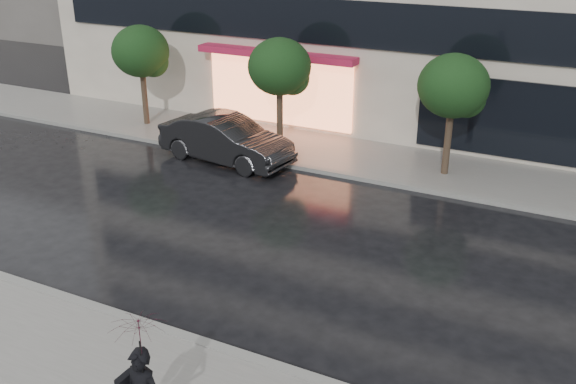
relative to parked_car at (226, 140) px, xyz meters
The scene contains 9 objects.
ground 9.03m from the parked_car, 63.23° to the right, with size 120.00×120.00×0.00m, color black.
sidewalk_far 4.68m from the parked_car, 28.76° to the left, with size 60.00×3.50×0.12m, color slate.
curb_near 9.92m from the parked_car, 65.84° to the right, with size 60.00×0.25×0.14m, color gray.
curb_far 4.14m from the parked_car, ahead, with size 60.00×0.25×0.14m, color gray.
tree_far_west 5.70m from the parked_car, 157.73° to the left, with size 2.20×2.20×3.99m.
tree_mid_west 3.13m from the parked_car, 61.01° to the left, with size 2.20×2.20×3.99m.
tree_mid_east 7.69m from the parked_car, 15.73° to the left, with size 2.20×2.20×3.99m.
parked_car is the anchor object (origin of this frame).
pedestrian_with_umbrella 13.00m from the parked_car, 63.81° to the right, with size 0.89×0.90×2.40m.
Camera 1 is at (7.09, -9.53, 7.86)m, focal length 40.00 mm.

